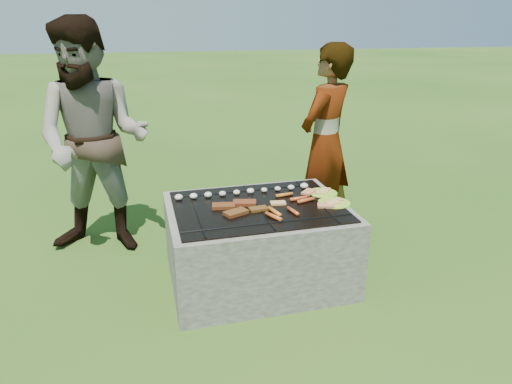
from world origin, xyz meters
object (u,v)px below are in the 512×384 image
plate_far (323,193)px  bystander (94,141)px  fire_pit (258,246)px  cook (325,142)px  plate_near (334,203)px

plate_far → bystander: 1.89m
fire_pit → bystander: (-1.15, 0.85, 0.68)m
fire_pit → cook: 1.24m
cook → bystander: size_ratio=0.89×
plate_near → bystander: size_ratio=0.16×
fire_pit → plate_near: size_ratio=4.23×
fire_pit → plate_near: (0.56, -0.09, 0.33)m
fire_pit → plate_far: (0.56, 0.13, 0.33)m
plate_far → plate_near: same height
plate_far → cook: (0.26, 0.59, 0.25)m
plate_far → plate_near: bearing=-90.4°
plate_near → cook: (0.26, 0.82, 0.25)m
plate_near → plate_far: bearing=89.6°
cook → plate_far: bearing=28.2°
cook → bystander: 1.98m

